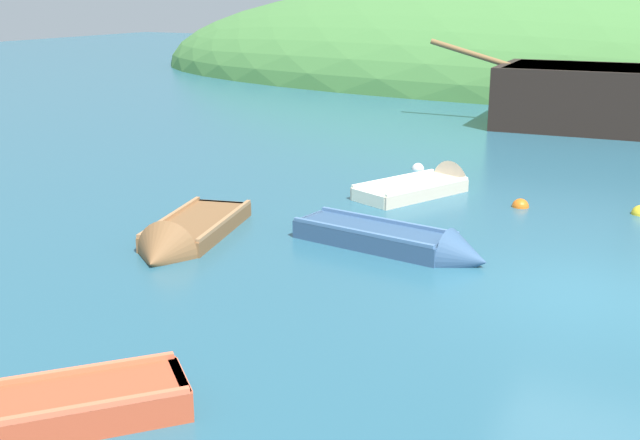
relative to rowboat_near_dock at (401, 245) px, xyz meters
name	(u,v)px	position (x,y,z in m)	size (l,w,h in m)	color
ground_plane	(591,296)	(3.50, -0.68, -0.12)	(120.00, 120.00, 0.00)	#285B70
shore_hill	(563,78)	(-3.94, 31.91, -0.12)	(50.29, 24.68, 10.88)	#477F3D
rowboat_near_dock	(401,245)	(0.00, 0.00, 0.00)	(3.89, 1.45, 0.97)	#335175
rowboat_far	(184,239)	(-3.76, -1.53, -0.03)	(2.08, 3.81, 1.16)	brown
rowboat_outer_right	(429,188)	(-1.16, 4.45, -0.03)	(2.34, 3.56, 1.12)	beige
buoy_orange	(520,207)	(1.12, 4.10, -0.12)	(0.37, 0.37, 0.37)	orange
buoy_white	(418,169)	(-2.30, 6.62, -0.12)	(0.33, 0.33, 0.33)	white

